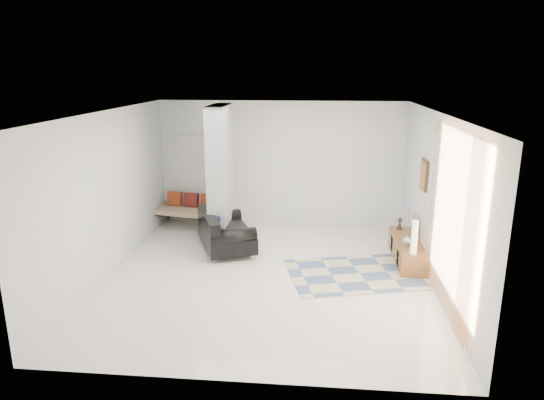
{
  "coord_description": "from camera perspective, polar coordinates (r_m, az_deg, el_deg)",
  "views": [
    {
      "loc": [
        0.82,
        -7.76,
        3.47
      ],
      "look_at": [
        0.02,
        0.6,
        1.19
      ],
      "focal_mm": 32.0,
      "sensor_mm": 36.0,
      "label": 1
    }
  ],
  "objects": [
    {
      "name": "floor",
      "position": [
        8.54,
        -0.55,
        -8.81
      ],
      "size": [
        6.0,
        6.0,
        0.0
      ],
      "primitive_type": "plane",
      "color": "white",
      "rests_on": "ground"
    },
    {
      "name": "area_rug",
      "position": [
        8.71,
        10.24,
        -8.51
      ],
      "size": [
        2.74,
        2.15,
        0.01
      ],
      "primitive_type": "cube",
      "rotation": [
        0.0,
        0.0,
        0.24
      ],
      "color": "beige",
      "rests_on": "floor"
    },
    {
      "name": "vase",
      "position": [
        9.13,
        15.59,
        -4.51
      ],
      "size": [
        0.16,
        0.16,
        0.17
      ],
      "primitive_type": "imported",
      "rotation": [
        0.0,
        0.0,
        -0.02
      ],
      "color": "silver",
      "rests_on": "media_console"
    },
    {
      "name": "wall_left",
      "position": [
        8.79,
        -18.71,
        0.73
      ],
      "size": [
        0.0,
        6.0,
        6.0
      ],
      "primitive_type": "plane",
      "rotation": [
        1.57,
        0.0,
        1.57
      ],
      "color": "white",
      "rests_on": "ground"
    },
    {
      "name": "wall_front",
      "position": [
        5.25,
        -4.01,
        -8.07
      ],
      "size": [
        6.0,
        0.0,
        6.0
      ],
      "primitive_type": "plane",
      "rotation": [
        -1.57,
        0.0,
        0.0
      ],
      "color": "white",
      "rests_on": "ground"
    },
    {
      "name": "curtain",
      "position": [
        7.15,
        20.2,
        -2.19
      ],
      "size": [
        0.0,
        2.55,
        2.55
      ],
      "primitive_type": "plane",
      "rotation": [
        1.57,
        0.0,
        1.57
      ],
      "color": "orange",
      "rests_on": "wall_right"
    },
    {
      "name": "media_console",
      "position": [
        9.41,
        15.57,
        -5.72
      ],
      "size": [
        0.45,
        1.66,
        0.8
      ],
      "color": "brown",
      "rests_on": "floor"
    },
    {
      "name": "loveseat",
      "position": [
        9.61,
        -5.73,
        -3.81
      ],
      "size": [
        1.4,
        1.74,
        0.76
      ],
      "rotation": [
        0.0,
        0.0,
        0.39
      ],
      "color": "silver",
      "rests_on": "floor"
    },
    {
      "name": "partition_column",
      "position": [
        9.77,
        -6.02,
        2.85
      ],
      "size": [
        0.35,
        1.2,
        2.8
      ],
      "primitive_type": "cube",
      "color": "#9B9FA2",
      "rests_on": "floor"
    },
    {
      "name": "daybed",
      "position": [
        11.03,
        -9.12,
        -1.12
      ],
      "size": [
        1.93,
        1.11,
        0.77
      ],
      "rotation": [
        0.0,
        0.0,
        -0.2
      ],
      "color": "black",
      "rests_on": "floor"
    },
    {
      "name": "ceiling",
      "position": [
        7.83,
        -0.6,
        10.26
      ],
      "size": [
        6.0,
        6.0,
        0.0
      ],
      "primitive_type": "plane",
      "rotation": [
        3.14,
        0.0,
        0.0
      ],
      "color": "white",
      "rests_on": "wall_back"
    },
    {
      "name": "wall_back",
      "position": [
        10.99,
        1.06,
        4.3
      ],
      "size": [
        6.0,
        0.0,
        6.0
      ],
      "primitive_type": "plane",
      "rotation": [
        1.57,
        0.0,
        0.0
      ],
      "color": "white",
      "rests_on": "ground"
    },
    {
      "name": "cylinder_lamp",
      "position": [
        8.62,
        16.42,
        -4.21
      ],
      "size": [
        0.11,
        0.11,
        0.6
      ],
      "primitive_type": "cylinder",
      "color": "silver",
      "rests_on": "media_console"
    },
    {
      "name": "hallway_door",
      "position": [
        11.38,
        -9.58,
        2.51
      ],
      "size": [
        0.85,
        0.06,
        2.04
      ],
      "primitive_type": "cube",
      "color": "silver",
      "rests_on": "floor"
    },
    {
      "name": "wall_right",
      "position": [
        8.26,
        18.77,
        -0.17
      ],
      "size": [
        0.0,
        6.0,
        6.0
      ],
      "primitive_type": "plane",
      "rotation": [
        1.57,
        0.0,
        -1.57
      ],
      "color": "white",
      "rests_on": "ground"
    },
    {
      "name": "bronze_figurine",
      "position": [
        9.9,
        14.79,
        -2.73
      ],
      "size": [
        0.12,
        0.12,
        0.23
      ],
      "primitive_type": null,
      "rotation": [
        0.0,
        0.0,
        0.06
      ],
      "color": "#332617",
      "rests_on": "media_console"
    },
    {
      "name": "wall_art",
      "position": [
        9.05,
        17.46,
        2.86
      ],
      "size": [
        0.04,
        0.45,
        0.55
      ],
      "primitive_type": "cube",
      "color": "#39240F",
      "rests_on": "wall_right"
    }
  ]
}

